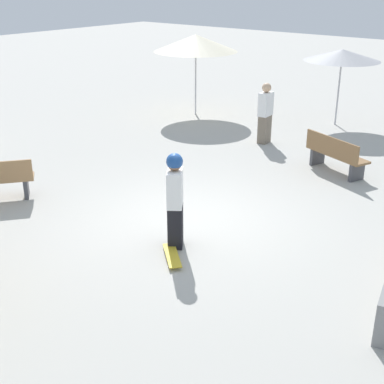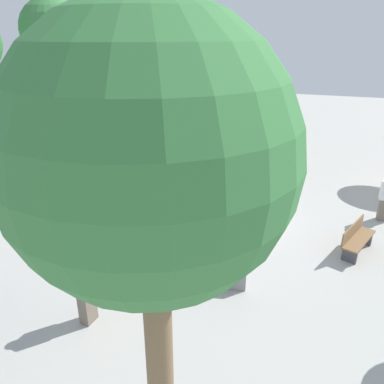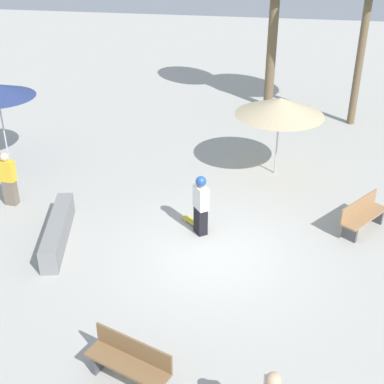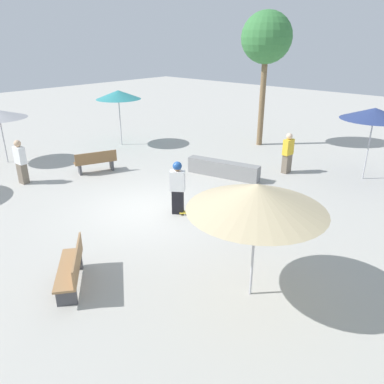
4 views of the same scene
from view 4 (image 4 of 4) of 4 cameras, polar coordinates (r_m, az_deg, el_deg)
ground_plane at (r=11.64m, az=-7.01°, el=-2.61°), size 60.00×60.00×0.00m
skater_main at (r=10.97m, az=-2.21°, el=0.93°), size 0.45×0.49×1.62m
skateboard at (r=11.23m, az=0.09°, el=-3.07°), size 0.74×0.67×0.07m
concrete_ledge at (r=14.21m, az=4.75°, el=3.51°), size 1.03×2.85×0.60m
bench_near at (r=8.39m, az=-17.86°, el=-11.03°), size 1.32×1.54×0.85m
bench_far at (r=15.06m, az=-14.45°, el=4.48°), size 1.65×0.99×0.85m
shade_umbrella_navy at (r=14.82m, az=26.06°, el=10.67°), size 2.30×2.30×2.64m
shade_umbrella_tan at (r=7.01m, az=9.87°, el=-0.77°), size 2.66×2.66×2.44m
shade_umbrella_teal at (r=18.47m, az=-11.18°, el=14.34°), size 2.11×2.11×2.62m
palm_tree_center_left at (r=18.29m, az=11.28°, el=21.89°), size 2.28×2.28×6.04m
bystander_watching at (r=14.68m, az=-24.64°, el=4.17°), size 0.28×0.45×1.60m
bystander_far at (r=14.89m, az=14.38°, el=5.73°), size 0.45×0.28×1.57m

